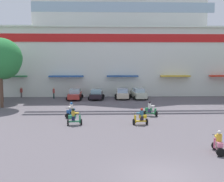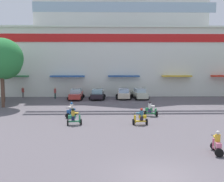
{
  "view_description": "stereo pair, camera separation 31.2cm",
  "coord_description": "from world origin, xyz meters",
  "px_view_note": "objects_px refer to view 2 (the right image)",
  "views": [
    {
      "loc": [
        -2.96,
        -13.07,
        5.73
      ],
      "look_at": [
        -1.99,
        13.04,
        2.8
      ],
      "focal_mm": 44.61,
      "sensor_mm": 36.0,
      "label": 1
    },
    {
      "loc": [
        -2.64,
        -13.08,
        5.73
      ],
      "look_at": [
        -1.99,
        13.04,
        2.8
      ],
      "focal_mm": 44.61,
      "sensor_mm": 36.0,
      "label": 2
    }
  ],
  "objects_px": {
    "plaza_tree_2": "(3,65)",
    "scooter_rider_0": "(140,118)",
    "scooter_rider_3": "(74,118)",
    "scooter_rider_5": "(151,110)",
    "parked_car_0": "(76,94)",
    "parked_car_3": "(140,94)",
    "pedestrian_0": "(55,92)",
    "plaza_tree_0": "(1,58)",
    "pedestrian_1": "(23,92)",
    "parked_car_2": "(124,94)",
    "parked_car_1": "(98,94)",
    "scooter_rider_2": "(217,144)",
    "scooter_rider_1": "(71,111)"
  },
  "relations": [
    {
      "from": "plaza_tree_0",
      "to": "parked_car_3",
      "type": "height_order",
      "value": "plaza_tree_0"
    },
    {
      "from": "plaza_tree_0",
      "to": "pedestrian_1",
      "type": "height_order",
      "value": "plaza_tree_0"
    },
    {
      "from": "plaza_tree_2",
      "to": "pedestrian_0",
      "type": "distance_m",
      "value": 8.23
    },
    {
      "from": "plaza_tree_2",
      "to": "scooter_rider_0",
      "type": "xyz_separation_m",
      "value": [
        16.97,
        -13.89,
        -4.42
      ]
    },
    {
      "from": "plaza_tree_0",
      "to": "parked_car_0",
      "type": "height_order",
      "value": "plaza_tree_0"
    },
    {
      "from": "parked_car_0",
      "to": "scooter_rider_0",
      "type": "bearing_deg",
      "value": -65.48
    },
    {
      "from": "scooter_rider_5",
      "to": "parked_car_0",
      "type": "bearing_deg",
      "value": 125.7
    },
    {
      "from": "parked_car_3",
      "to": "scooter_rider_5",
      "type": "xyz_separation_m",
      "value": [
        -0.45,
        -12.56,
        -0.16
      ]
    },
    {
      "from": "plaza_tree_2",
      "to": "scooter_rider_0",
      "type": "bearing_deg",
      "value": -39.32
    },
    {
      "from": "parked_car_0",
      "to": "pedestrian_0",
      "type": "height_order",
      "value": "pedestrian_0"
    },
    {
      "from": "plaza_tree_0",
      "to": "pedestrian_1",
      "type": "relative_size",
      "value": 5.06
    },
    {
      "from": "scooter_rider_2",
      "to": "parked_car_0",
      "type": "bearing_deg",
      "value": 114.91
    },
    {
      "from": "plaza_tree_2",
      "to": "pedestrian_1",
      "type": "xyz_separation_m",
      "value": [
        1.35,
        4.2,
        -4.12
      ]
    },
    {
      "from": "scooter_rider_0",
      "to": "scooter_rider_1",
      "type": "relative_size",
      "value": 0.98
    },
    {
      "from": "parked_car_0",
      "to": "parked_car_3",
      "type": "relative_size",
      "value": 1.03
    },
    {
      "from": "parked_car_1",
      "to": "pedestrian_0",
      "type": "distance_m",
      "value": 6.37
    },
    {
      "from": "parked_car_3",
      "to": "scooter_rider_5",
      "type": "distance_m",
      "value": 12.57
    },
    {
      "from": "plaza_tree_2",
      "to": "scooter_rider_3",
      "type": "xyz_separation_m",
      "value": [
        11.1,
        -13.84,
        -4.41
      ]
    },
    {
      "from": "parked_car_1",
      "to": "parked_car_3",
      "type": "distance_m",
      "value": 6.21
    },
    {
      "from": "plaza_tree_2",
      "to": "pedestrian_0",
      "type": "height_order",
      "value": "plaza_tree_2"
    },
    {
      "from": "parked_car_3",
      "to": "plaza_tree_0",
      "type": "bearing_deg",
      "value": -158.83
    },
    {
      "from": "parked_car_0",
      "to": "scooter_rider_3",
      "type": "xyz_separation_m",
      "value": [
        1.47,
        -16.03,
        -0.12
      ]
    },
    {
      "from": "scooter_rider_0",
      "to": "parked_car_0",
      "type": "bearing_deg",
      "value": 114.52
    },
    {
      "from": "scooter_rider_0",
      "to": "parked_car_3",
      "type": "bearing_deg",
      "value": 83.06
    },
    {
      "from": "plaza_tree_2",
      "to": "scooter_rider_3",
      "type": "relative_size",
      "value": 4.65
    },
    {
      "from": "scooter_rider_5",
      "to": "pedestrian_1",
      "type": "relative_size",
      "value": 0.94
    },
    {
      "from": "parked_car_3",
      "to": "scooter_rider_2",
      "type": "bearing_deg",
      "value": -85.84
    },
    {
      "from": "parked_car_1",
      "to": "scooter_rider_2",
      "type": "relative_size",
      "value": 2.79
    },
    {
      "from": "plaza_tree_0",
      "to": "scooter_rider_1",
      "type": "distance_m",
      "value": 12.08
    },
    {
      "from": "parked_car_2",
      "to": "scooter_rider_5",
      "type": "height_order",
      "value": "scooter_rider_5"
    },
    {
      "from": "parked_car_3",
      "to": "pedestrian_0",
      "type": "xyz_separation_m",
      "value": [
        -12.53,
        0.71,
        0.16
      ]
    },
    {
      "from": "parked_car_1",
      "to": "scooter_rider_3",
      "type": "bearing_deg",
      "value": -95.78
    },
    {
      "from": "parked_car_0",
      "to": "pedestrian_0",
      "type": "relative_size",
      "value": 2.71
    },
    {
      "from": "scooter_rider_3",
      "to": "pedestrian_0",
      "type": "bearing_deg",
      "value": 105.45
    },
    {
      "from": "scooter_rider_0",
      "to": "scooter_rider_3",
      "type": "relative_size",
      "value": 0.99
    },
    {
      "from": "plaza_tree_0",
      "to": "pedestrian_1",
      "type": "xyz_separation_m",
      "value": [
        -0.1,
        8.58,
        -4.98
      ]
    },
    {
      "from": "parked_car_0",
      "to": "pedestrian_1",
      "type": "distance_m",
      "value": 8.52
    },
    {
      "from": "pedestrian_0",
      "to": "pedestrian_1",
      "type": "height_order",
      "value": "pedestrian_0"
    },
    {
      "from": "scooter_rider_1",
      "to": "scooter_rider_2",
      "type": "bearing_deg",
      "value": -47.44
    },
    {
      "from": "scooter_rider_3",
      "to": "scooter_rider_5",
      "type": "xyz_separation_m",
      "value": [
        7.4,
        3.68,
        -0.01
      ]
    },
    {
      "from": "scooter_rider_5",
      "to": "pedestrian_0",
      "type": "relative_size",
      "value": 0.93
    },
    {
      "from": "pedestrian_1",
      "to": "scooter_rider_5",
      "type": "bearing_deg",
      "value": -39.94
    },
    {
      "from": "parked_car_1",
      "to": "pedestrian_0",
      "type": "xyz_separation_m",
      "value": [
        -6.32,
        0.8,
        0.21
      ]
    },
    {
      "from": "scooter_rider_0",
      "to": "scooter_rider_3",
      "type": "distance_m",
      "value": 5.86
    },
    {
      "from": "plaza_tree_2",
      "to": "scooter_rider_5",
      "type": "height_order",
      "value": "plaza_tree_2"
    },
    {
      "from": "parked_car_2",
      "to": "pedestrian_0",
      "type": "relative_size",
      "value": 2.45
    },
    {
      "from": "parked_car_3",
      "to": "pedestrian_0",
      "type": "distance_m",
      "value": 12.55
    },
    {
      "from": "scooter_rider_3",
      "to": "plaza_tree_0",
      "type": "bearing_deg",
      "value": 135.57
    },
    {
      "from": "parked_car_2",
      "to": "pedestrian_1",
      "type": "relative_size",
      "value": 2.45
    },
    {
      "from": "scooter_rider_1",
      "to": "pedestrian_1",
      "type": "distance_m",
      "value": 17.27
    }
  ]
}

